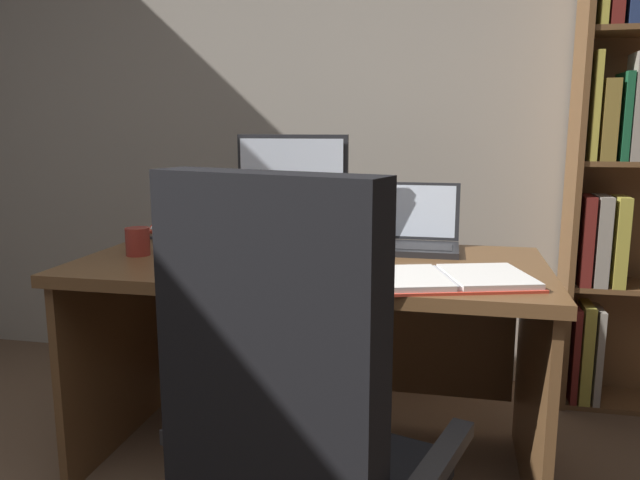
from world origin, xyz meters
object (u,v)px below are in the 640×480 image
object	(u,v)px
office_chair	(298,468)
pen	(368,258)
desk	(314,312)
coffee_mug	(138,241)
computer_mouse	(172,259)
keyboard	(260,265)
laptop	(416,236)
reading_stand_with_book	(187,221)
monitor	(292,191)
open_binder	(446,278)
notepad	(362,260)

from	to	relation	value
office_chair	pen	distance (m)	0.88
desk	coffee_mug	xyz separation A→B (m)	(-0.61, -0.12, 0.26)
computer_mouse	pen	bearing A→B (deg)	15.65
keyboard	computer_mouse	xyz separation A→B (m)	(-0.30, 0.00, 0.01)
laptop	reading_stand_with_book	size ratio (longest dim) A/B	1.12
coffee_mug	desk	bearing A→B (deg)	11.28
monitor	pen	world-z (taller)	monitor
desk	computer_mouse	size ratio (longest dim) A/B	15.15
reading_stand_with_book	coffee_mug	bearing A→B (deg)	-94.18
desk	reading_stand_with_book	size ratio (longest dim) A/B	5.66
open_binder	pen	bearing A→B (deg)	122.49
office_chair	computer_mouse	size ratio (longest dim) A/B	10.76
desk	monitor	bearing A→B (deg)	124.29
computer_mouse	notepad	size ratio (longest dim) A/B	0.50
monitor	notepad	bearing A→B (deg)	-39.37
reading_stand_with_book	laptop	bearing A→B (deg)	-3.02
computer_mouse	pen	world-z (taller)	computer_mouse
open_binder	pen	size ratio (longest dim) A/B	3.97
desk	computer_mouse	distance (m)	0.54
pen	reading_stand_with_book	bearing A→B (deg)	158.97
notepad	office_chair	bearing A→B (deg)	-91.32
desk	office_chair	size ratio (longest dim) A/B	1.41
office_chair	computer_mouse	xyz separation A→B (m)	(-0.59, 0.65, 0.30)
office_chair	monitor	bearing A→B (deg)	122.18
desk	coffee_mug	world-z (taller)	coffee_mug
monitor	computer_mouse	distance (m)	0.55
office_chair	notepad	bearing A→B (deg)	105.98
coffee_mug	computer_mouse	bearing A→B (deg)	-32.05
laptop	open_binder	world-z (taller)	laptop
keyboard	coffee_mug	xyz separation A→B (m)	(-0.49, 0.12, 0.04)
laptop	reading_stand_with_book	bearing A→B (deg)	176.98
monitor	keyboard	size ratio (longest dim) A/B	1.02
office_chair	keyboard	bearing A→B (deg)	131.02
reading_stand_with_book	pen	xyz separation A→B (m)	(0.78, -0.30, -0.05)
keyboard	pen	xyz separation A→B (m)	(0.32, 0.18, 0.00)
computer_mouse	reading_stand_with_book	world-z (taller)	reading_stand_with_book
keyboard	coffee_mug	bearing A→B (deg)	166.53
office_chair	keyboard	world-z (taller)	office_chair
desk	notepad	xyz separation A→B (m)	(0.18, -0.06, 0.21)
office_chair	reading_stand_with_book	bearing A→B (deg)	140.77
monitor	computer_mouse	xyz separation A→B (m)	(-0.30, -0.43, -0.19)
reading_stand_with_book	monitor	bearing A→B (deg)	-6.38
monitor	notepad	world-z (taller)	monitor
office_chair	pen	xyz separation A→B (m)	(0.04, 0.83, 0.29)
desk	laptop	size ratio (longest dim) A/B	5.08
computer_mouse	open_binder	size ratio (longest dim) A/B	0.19
laptop	computer_mouse	bearing A→B (deg)	-151.04
monitor	open_binder	size ratio (longest dim) A/B	0.77
notepad	coffee_mug	distance (m)	0.79
open_binder	office_chair	bearing A→B (deg)	-133.26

